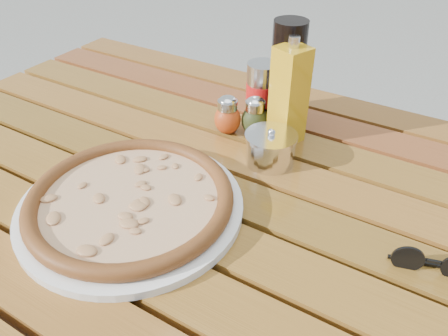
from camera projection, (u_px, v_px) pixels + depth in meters
The scene contains 10 objects.
table at pixel (218, 220), 0.80m from camera, with size 1.40×0.90×0.75m.
plate at pixel (131, 206), 0.70m from camera, with size 0.36×0.36×0.01m, color white.
pizza at pixel (130, 199), 0.69m from camera, with size 0.36×0.36×0.03m.
pepper_shaker at pixel (228, 116), 0.88m from camera, with size 0.07×0.07×0.08m.
oregano_shaker at pixel (255, 117), 0.88m from camera, with size 0.07×0.07×0.08m.
dark_bottle at pixel (287, 76), 0.86m from camera, with size 0.07×0.07×0.22m, color black.
soda_can at pixel (262, 91), 0.92m from camera, with size 0.07×0.07×0.12m.
olive_oil_cruet at pixel (289, 95), 0.82m from camera, with size 0.07×0.07×0.21m.
parmesan_tin at pixel (270, 148), 0.80m from camera, with size 0.13×0.13×0.07m.
sunglasses at pixel (432, 263), 0.59m from camera, with size 0.11×0.05×0.04m.
Camera 1 is at (0.31, -0.50, 1.22)m, focal length 35.00 mm.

